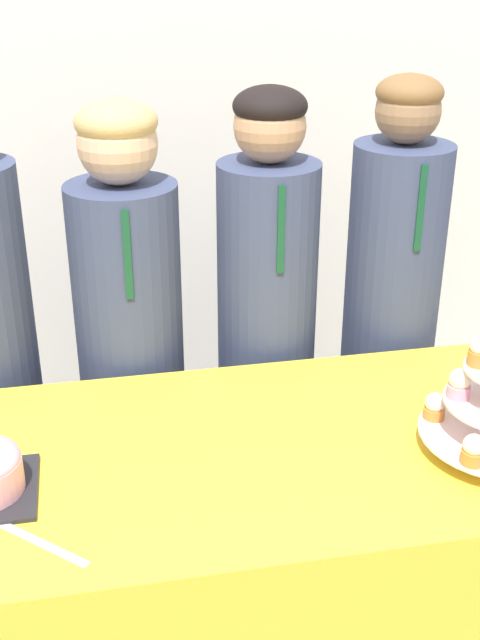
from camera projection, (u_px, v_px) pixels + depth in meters
name	position (u px, v px, depth m)	size (l,w,h in m)	color
wall_back	(157.00, 73.00, 2.61)	(9.00, 0.06, 2.70)	silver
table	(234.00, 589.00, 1.85)	(1.75, 0.71, 0.78)	yellow
cake_knife	(2.00, 525.00, 1.46)	(0.24, 0.22, 0.01)	silver
student_1	(133.00, 376.00, 2.15)	(0.28, 0.28, 1.41)	#384266
student_2	(266.00, 360.00, 2.22)	(0.26, 0.27, 1.43)	#384266
student_3	(387.00, 348.00, 2.28)	(0.26, 0.26, 1.45)	#384266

